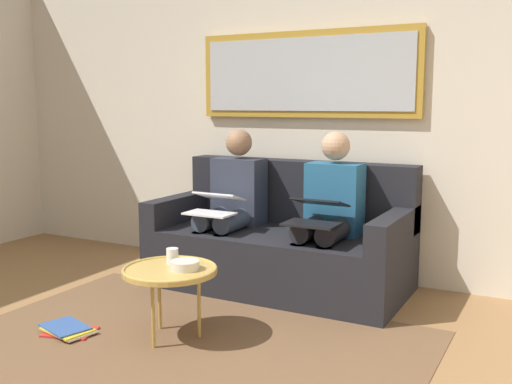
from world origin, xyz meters
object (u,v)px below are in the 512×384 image
Objects in this scene: cup at (172,256)px; person_left at (329,210)px; magazine_stack at (68,330)px; framed_mirror at (306,74)px; laptop_black at (316,212)px; bowl at (185,265)px; couch at (283,243)px; person_right at (232,201)px; laptop_white at (215,204)px; coffee_table at (170,271)px.

person_left is (-0.56, -1.05, 0.15)m from cup.
cup is 0.75m from magazine_stack.
framed_mirror reaches higher than laptop_black.
cup is 0.56× the size of bowl.
couch reaches higher than laptop_black.
person_right is 0.25m from laptop_white.
laptop_white reaches higher than coffee_table.
person_left is at bearing -128.09° from magazine_stack.
laptop_black is (-0.56, -0.81, 0.18)m from cup.
bowl is 0.43× the size of laptop_black.
framed_mirror reaches higher than cup.
framed_mirror reaches higher than magazine_stack.
coffee_table is 1.41× the size of laptop_black.
person_right is 3.34× the size of laptop_white.
person_left is 3.22× the size of magazine_stack.
couch is 0.59m from laptop_white.
cup is 1.08m from person_right.
framed_mirror is at bearing -130.15° from person_right.
coffee_table is 0.47× the size of person_left.
bowl is at bearing 64.32° from laptop_black.
cup is at bearing 83.29° from framed_mirror.
bowl is 0.96m from laptop_white.
framed_mirror is 1.93m from bowl.
person_left is 0.24m from laptop_black.
laptop_black is 1.11× the size of laptop_white.
bowl is 1.19m from person_right.
couch is 1.63m from magazine_stack.
bowl is at bearing -158.60° from magazine_stack.
laptop_black is at bearing 141.69° from couch.
cup is at bearing -147.63° from magazine_stack.
person_right reaches higher than laptop_white.
coffee_table is at bearing 84.15° from couch.
person_left is 1.00× the size of person_right.
bowl is 0.46× the size of magazine_stack.
person_right is (0.39, 0.46, -0.94)m from framed_mirror.
bowl reaches higher than magazine_stack.
person_left is 3.00× the size of laptop_black.
laptop_black reaches higher than magazine_stack.
laptop_white is 0.97× the size of magazine_stack.
magazine_stack is at bearing 51.91° from person_left.
framed_mirror is 1.56× the size of person_left.
person_right is (0.26, -1.15, 0.21)m from coffee_table.
person_right is (0.21, -1.05, 0.15)m from cup.
laptop_white is (0.21, -0.81, 0.17)m from cup.
cup is 1.01m from laptop_black.
person_right reaches higher than magazine_stack.
person_right is at bearing 10.02° from couch.
coffee_table reaches higher than magazine_stack.
coffee_table is at bearing 118.01° from cup.
laptop_black is (-0.51, -0.91, 0.24)m from coffee_table.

